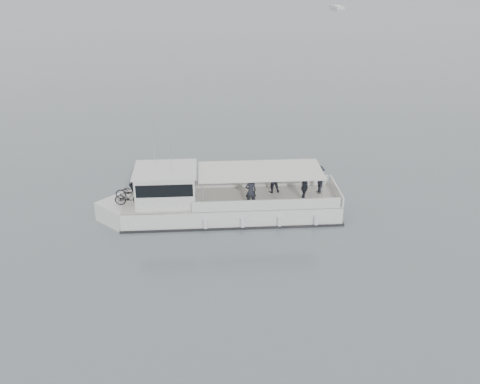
# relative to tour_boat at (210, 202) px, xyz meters

# --- Properties ---
(ground) EXTENTS (1400.00, 1400.00, 0.00)m
(ground) POSITION_rel_tour_boat_xyz_m (-1.21, 1.71, -0.98)
(ground) COLOR #576066
(ground) RESTS_ON ground
(tour_boat) EXTENTS (14.31, 5.92, 5.97)m
(tour_boat) POSITION_rel_tour_boat_xyz_m (0.00, 0.00, 0.00)
(tour_boat) COLOR white
(tour_boat) RESTS_ON ground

